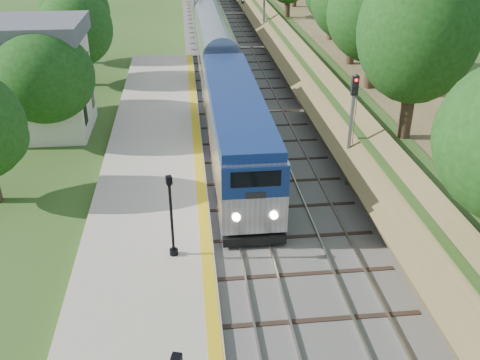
{
  "coord_description": "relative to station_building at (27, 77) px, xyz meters",
  "views": [
    {
      "loc": [
        -2.97,
        -7.97,
        14.98
      ],
      "look_at": [
        -0.5,
        15.33,
        2.8
      ],
      "focal_mm": 40.0,
      "sensor_mm": 36.0,
      "label": 1
    }
  ],
  "objects": [
    {
      "name": "trackbed",
      "position": [
        16.0,
        30.0,
        -4.02
      ],
      "size": [
        9.5,
        170.0,
        0.28
      ],
      "color": "#4C4944",
      "rests_on": "ground"
    },
    {
      "name": "platform",
      "position": [
        8.8,
        -14.0,
        -3.9
      ],
      "size": [
        6.4,
        68.0,
        0.38
      ],
      "primitive_type": "cube",
      "color": "#ADA08B",
      "rests_on": "ground"
    },
    {
      "name": "yellow_stripe",
      "position": [
        11.65,
        -14.0,
        -3.7
      ],
      "size": [
        0.55,
        68.0,
        0.01
      ],
      "primitive_type": "cube",
      "color": "gold",
      "rests_on": "platform"
    },
    {
      "name": "embankment",
      "position": [
        24.35,
        30.0,
        -2.14
      ],
      "size": [
        10.64,
        170.0,
        11.7
      ],
      "color": "brown",
      "rests_on": "ground"
    },
    {
      "name": "station_building",
      "position": [
        0.0,
        0.0,
        0.0
      ],
      "size": [
        8.6,
        6.6,
        8.0
      ],
      "color": "silver",
      "rests_on": "ground"
    },
    {
      "name": "signal_gantry",
      "position": [
        16.47,
        24.99,
        0.73
      ],
      "size": [
        8.4,
        0.38,
        6.2
      ],
      "color": "slate",
      "rests_on": "ground"
    },
    {
      "name": "trees_behind_platform",
      "position": [
        2.83,
        -9.33,
        0.44
      ],
      "size": [
        7.82,
        53.32,
        7.21
      ],
      "color": "#332316",
      "rests_on": "ground"
    },
    {
      "name": "lamppost_far",
      "position": [
        10.12,
        -17.21,
        -1.88
      ],
      "size": [
        0.41,
        0.41,
        4.1
      ],
      "color": "black",
      "rests_on": "platform"
    },
    {
      "name": "signal_farside",
      "position": [
        20.2,
        -10.7,
        0.12
      ],
      "size": [
        0.37,
        0.29,
        6.69
      ],
      "color": "slate",
      "rests_on": "ground"
    }
  ]
}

